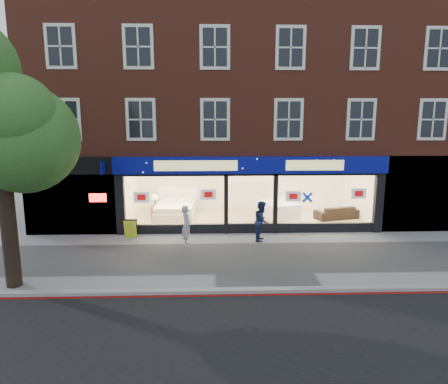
{
  "coord_description": "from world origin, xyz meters",
  "views": [
    {
      "loc": [
        -1.68,
        -13.47,
        4.87
      ],
      "look_at": [
        -1.16,
        2.5,
        1.89
      ],
      "focal_mm": 32.0,
      "sensor_mm": 36.0,
      "label": 1
    }
  ],
  "objects_px": {
    "a_board": "(131,229)",
    "pedestrian_blue": "(262,221)",
    "mattress_stack": "(278,209)",
    "sofa": "(336,212)",
    "pedestrian_grey": "(186,226)",
    "display_bed": "(175,209)"
  },
  "relations": [
    {
      "from": "a_board",
      "to": "pedestrian_blue",
      "type": "height_order",
      "value": "pedestrian_blue"
    },
    {
      "from": "display_bed",
      "to": "pedestrian_grey",
      "type": "xyz_separation_m",
      "value": [
        0.8,
        -4.2,
        0.33
      ]
    },
    {
      "from": "display_bed",
      "to": "a_board",
      "type": "relative_size",
      "value": 3.09
    },
    {
      "from": "pedestrian_blue",
      "to": "pedestrian_grey",
      "type": "bearing_deg",
      "value": 117.36
    },
    {
      "from": "display_bed",
      "to": "pedestrian_grey",
      "type": "relative_size",
      "value": 1.5
    },
    {
      "from": "pedestrian_grey",
      "to": "display_bed",
      "type": "bearing_deg",
      "value": 6.51
    },
    {
      "from": "a_board",
      "to": "pedestrian_blue",
      "type": "bearing_deg",
      "value": -6.03
    },
    {
      "from": "display_bed",
      "to": "a_board",
      "type": "distance_m",
      "value": 3.5
    },
    {
      "from": "mattress_stack",
      "to": "pedestrian_grey",
      "type": "height_order",
      "value": "pedestrian_grey"
    },
    {
      "from": "mattress_stack",
      "to": "sofa",
      "type": "bearing_deg",
      "value": -9.31
    },
    {
      "from": "sofa",
      "to": "pedestrian_grey",
      "type": "bearing_deg",
      "value": 11.16
    },
    {
      "from": "display_bed",
      "to": "a_board",
      "type": "xyz_separation_m",
      "value": [
        -1.56,
        -3.13,
        -0.08
      ]
    },
    {
      "from": "a_board",
      "to": "pedestrian_grey",
      "type": "height_order",
      "value": "pedestrian_grey"
    },
    {
      "from": "display_bed",
      "to": "a_board",
      "type": "bearing_deg",
      "value": -113.86
    },
    {
      "from": "mattress_stack",
      "to": "sofa",
      "type": "relative_size",
      "value": 1.06
    },
    {
      "from": "mattress_stack",
      "to": "a_board",
      "type": "xyz_separation_m",
      "value": [
        -6.6,
        -2.96,
        -0.08
      ]
    },
    {
      "from": "a_board",
      "to": "pedestrian_blue",
      "type": "relative_size",
      "value": 0.48
    },
    {
      "from": "a_board",
      "to": "mattress_stack",
      "type": "bearing_deg",
      "value": 23.64
    },
    {
      "from": "display_bed",
      "to": "pedestrian_grey",
      "type": "height_order",
      "value": "pedestrian_grey"
    },
    {
      "from": "mattress_stack",
      "to": "display_bed",
      "type": "bearing_deg",
      "value": 178.13
    },
    {
      "from": "pedestrian_grey",
      "to": "mattress_stack",
      "type": "bearing_deg",
      "value": -50.71
    },
    {
      "from": "display_bed",
      "to": "sofa",
      "type": "relative_size",
      "value": 1.14
    }
  ]
}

